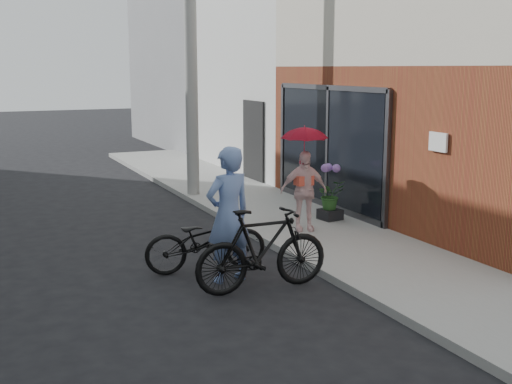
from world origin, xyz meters
TOP-DOWN VIEW (x-y plane):
  - ground at (0.00, 0.00)m, footprint 80.00×80.00m
  - sidewalk at (2.10, 2.00)m, footprint 2.20×24.00m
  - curb at (0.94, 2.00)m, footprint 0.12×24.00m
  - plaster_building at (7.20, 9.00)m, footprint 8.00×6.00m
  - east_building_far at (7.20, 16.00)m, footprint 8.00×8.00m
  - utility_pole at (1.10, 6.00)m, footprint 0.28×0.28m
  - officer at (-0.37, 0.33)m, footprint 0.77×0.58m
  - bike_left at (-0.51, 0.87)m, footprint 1.88×0.88m
  - bike_right at (-0.11, -0.22)m, footprint 1.92×0.60m
  - kimono_woman at (1.76, 2.01)m, footprint 0.90×0.56m
  - parasol at (1.76, 2.01)m, footprint 0.79×0.79m
  - planter at (2.63, 2.51)m, footprint 0.42×0.42m
  - potted_plant at (2.63, 2.51)m, footprint 0.51×0.44m

SIDE VIEW (x-z plane):
  - ground at x=0.00m, z-range 0.00..0.00m
  - sidewalk at x=2.10m, z-range 0.00..0.12m
  - curb at x=0.94m, z-range 0.00..0.12m
  - planter at x=2.63m, z-range 0.12..0.32m
  - bike_left at x=-0.51m, z-range 0.00..0.95m
  - bike_right at x=-0.11m, z-range 0.00..1.14m
  - potted_plant at x=2.63m, z-range 0.32..0.88m
  - kimono_woman at x=1.76m, z-range 0.12..1.55m
  - officer at x=-0.37m, z-range 0.00..1.92m
  - parasol at x=1.76m, z-range 1.55..2.24m
  - plaster_building at x=7.20m, z-range 0.00..7.00m
  - east_building_far at x=7.20m, z-range 0.00..7.00m
  - utility_pole at x=1.10m, z-range 0.00..7.00m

